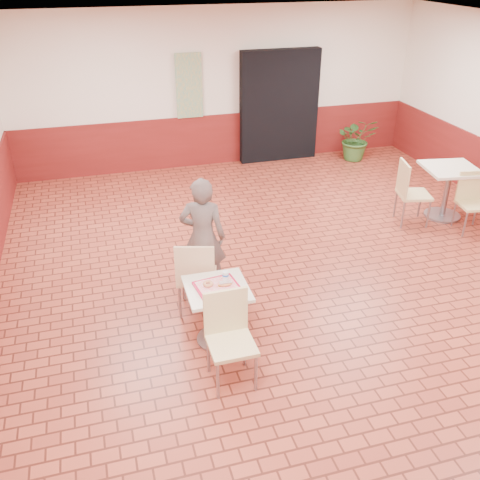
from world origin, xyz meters
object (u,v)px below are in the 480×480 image
object	(u,v)px
main_table	(217,305)
serving_tray	(217,286)
second_table	(448,184)
long_john_donut	(225,284)
chair_second_left	(409,190)
chair_second_front	(472,198)
potted_plant	(357,139)
customer	(203,237)
chair_main_back	(196,274)
chair_main_front	(229,333)
paper_cup	(225,275)
ring_donut	(208,284)

from	to	relation	value
main_table	serving_tray	distance (m)	0.24
main_table	second_table	world-z (taller)	second_table
long_john_donut	chair_second_left	xyz separation A→B (m)	(3.51, 2.06, -0.18)
chair_second_front	potted_plant	xyz separation A→B (m)	(-0.24, 3.35, -0.06)
customer	chair_second_left	bearing A→B (deg)	-144.15
chair_main_back	long_john_donut	size ratio (longest dim) A/B	6.16
serving_tray	chair_main_front	bearing A→B (deg)	-92.44
chair_main_back	customer	distance (m)	0.53
second_table	potted_plant	world-z (taller)	potted_plant
paper_cup	second_table	size ratio (longest dim) A/B	0.10
ring_donut	customer	bearing A→B (deg)	80.60
long_john_donut	chair_second_front	world-z (taller)	chair_second_front
long_john_donut	potted_plant	xyz separation A→B (m)	(4.09, 4.96, -0.30)
ring_donut	chair_main_back	bearing A→B (deg)	92.30
chair_main_front	serving_tray	size ratio (longest dim) A/B	2.17
serving_tray	second_table	xyz separation A→B (m)	(4.31, 2.06, -0.14)
chair_main_front	ring_donut	bearing A→B (deg)	95.52
long_john_donut	chair_second_front	bearing A→B (deg)	20.48
second_table	chair_second_left	distance (m)	0.72
long_john_donut	second_table	distance (m)	4.72
chair_second_left	chair_second_front	world-z (taller)	chair_second_left
chair_main_front	paper_cup	xyz separation A→B (m)	(0.15, 0.69, 0.23)
main_table	ring_donut	size ratio (longest dim) A/B	6.27
main_table	ring_donut	world-z (taller)	ring_donut
second_table	main_table	bearing A→B (deg)	-154.45
potted_plant	chair_main_back	bearing A→B (deg)	-134.46
second_table	potted_plant	size ratio (longest dim) A/B	0.95
ring_donut	paper_cup	world-z (taller)	paper_cup
long_john_donut	second_table	xyz separation A→B (m)	(4.23, 2.09, -0.18)
main_table	chair_main_back	xyz separation A→B (m)	(-0.11, 0.57, 0.07)
long_john_donut	potted_plant	world-z (taller)	potted_plant
chair_main_back	long_john_donut	xyz separation A→B (m)	(0.20, -0.60, 0.21)
paper_cup	chair_second_front	world-z (taller)	chair_second_front
serving_tray	chair_second_left	xyz separation A→B (m)	(3.59, 2.03, -0.14)
second_table	paper_cup	bearing A→B (deg)	-154.90
customer	second_table	xyz separation A→B (m)	(4.24, 1.06, -0.20)
customer	potted_plant	world-z (taller)	customer
serving_tray	chair_main_back	bearing A→B (deg)	101.07
serving_tray	potted_plant	distance (m)	6.47
chair_main_front	ring_donut	distance (m)	0.65
customer	ring_donut	bearing A→B (deg)	100.18
serving_tray	ring_donut	xyz separation A→B (m)	(-0.09, 0.03, 0.03)
chair_second_front	potted_plant	distance (m)	3.36
ring_donut	potted_plant	distance (m)	6.51
potted_plant	second_table	bearing A→B (deg)	-87.26
chair_main_back	paper_cup	bearing A→B (deg)	132.51
ring_donut	chair_second_front	distance (m)	4.77
long_john_donut	chair_second_front	distance (m)	4.62
chair_main_back	paper_cup	xyz separation A→B (m)	(0.23, -0.47, 0.23)
chair_second_left	potted_plant	bearing A→B (deg)	2.56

